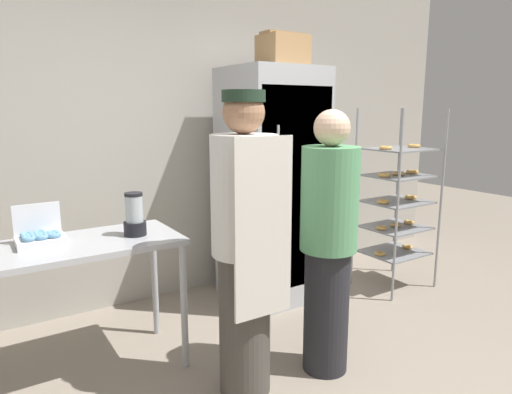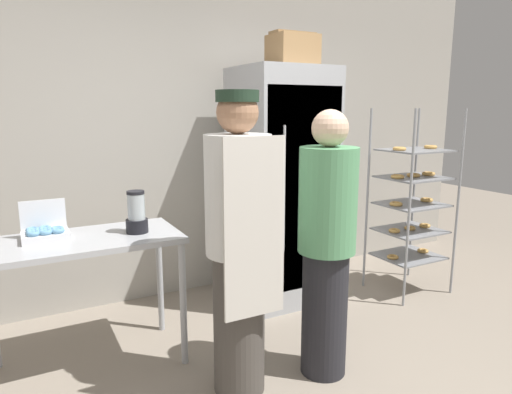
{
  "view_description": "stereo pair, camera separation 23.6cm",
  "coord_description": "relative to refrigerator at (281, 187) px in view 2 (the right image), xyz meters",
  "views": [
    {
      "loc": [
        -1.65,
        -1.59,
        1.66
      ],
      "look_at": [
        -0.1,
        0.83,
        1.1
      ],
      "focal_mm": 32.0,
      "sensor_mm": 36.0,
      "label": 1
    },
    {
      "loc": [
        -1.45,
        -1.71,
        1.66
      ],
      "look_at": [
        -0.1,
        0.83,
        1.1
      ],
      "focal_mm": 32.0,
      "sensor_mm": 36.0,
      "label": 2
    }
  ],
  "objects": [
    {
      "name": "back_wall",
      "position": [
        -0.56,
        0.59,
        0.5
      ],
      "size": [
        6.4,
        0.12,
        3.0
      ],
      "primitive_type": "cube",
      "color": "#ADA89E",
      "rests_on": "ground_plane"
    },
    {
      "name": "refrigerator",
      "position": [
        0.0,
        0.0,
        0.0
      ],
      "size": [
        0.74,
        0.75,
        1.99
      ],
      "color": "#ADAFB5",
      "rests_on": "ground_plane"
    },
    {
      "name": "baking_rack",
      "position": [
        1.11,
        -0.43,
        -0.17
      ],
      "size": [
        0.61,
        0.53,
        1.66
      ],
      "color": "#93969B",
      "rests_on": "ground_plane"
    },
    {
      "name": "prep_counter",
      "position": [
        -1.67,
        -0.39,
        -0.24
      ],
      "size": [
        1.17,
        0.6,
        0.86
      ],
      "color": "#ADAFB5",
      "rests_on": "ground_plane"
    },
    {
      "name": "donut_box",
      "position": [
        -1.88,
        -0.32,
        -0.08
      ],
      "size": [
        0.27,
        0.19,
        0.23
      ],
      "color": "white",
      "rests_on": "prep_counter"
    },
    {
      "name": "blender_pitcher",
      "position": [
        -1.34,
        -0.41,
        -0.01
      ],
      "size": [
        0.14,
        0.14,
        0.27
      ],
      "color": "black",
      "rests_on": "prep_counter"
    },
    {
      "name": "cardboard_storage_box",
      "position": [
        0.04,
        -0.09,
        1.12
      ],
      "size": [
        0.36,
        0.3,
        0.26
      ],
      "color": "#A87F51",
      "rests_on": "refrigerator"
    },
    {
      "name": "person_baker",
      "position": [
        -0.93,
        -1.08,
        -0.08
      ],
      "size": [
        0.37,
        0.39,
        1.75
      ],
      "color": "#47423D",
      "rests_on": "ground_plane"
    },
    {
      "name": "person_customer",
      "position": [
        -0.38,
        -1.16,
        -0.15
      ],
      "size": [
        0.35,
        0.35,
        1.65
      ],
      "color": "#232328",
      "rests_on": "ground_plane"
    }
  ]
}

